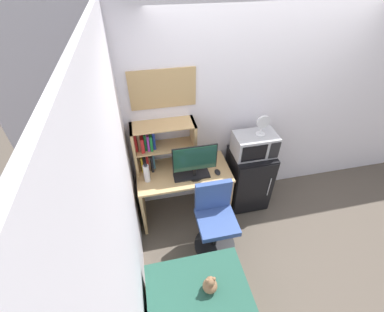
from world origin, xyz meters
name	(u,v)px	position (x,y,z in m)	size (l,w,h in m)	color
wall_back	(285,108)	(0.40, 0.02, 1.30)	(6.40, 0.04, 2.60)	silver
wall_left	(125,256)	(-1.62, -1.60, 1.30)	(0.04, 4.40, 2.60)	silver
desk	(184,185)	(-0.98, -0.30, 0.52)	(1.13, 0.59, 0.76)	tan
hutch_bookshelf	(155,146)	(-1.28, -0.12, 1.07)	(0.73, 0.27, 0.60)	tan
monitor	(195,160)	(-0.87, -0.40, 1.01)	(0.52, 0.20, 0.44)	black
keyboard	(192,175)	(-0.90, -0.40, 0.77)	(0.43, 0.15, 0.02)	black
computer_mouse	(217,172)	(-0.59, -0.41, 0.78)	(0.07, 0.11, 0.03)	black
water_bottle	(147,173)	(-1.42, -0.36, 0.88)	(0.07, 0.07, 0.25)	silver
mini_fridge	(248,179)	(-0.09, -0.28, 0.44)	(0.53, 0.49, 0.87)	black
microwave	(255,145)	(-0.09, -0.28, 1.01)	(0.51, 0.33, 0.28)	#ADADB2
desk_fan	(263,124)	(-0.04, -0.28, 1.30)	(0.16, 0.11, 0.26)	silver
desk_chair	(215,222)	(-0.72, -0.85, 0.41)	(0.50, 0.50, 0.91)	black
bed	(198,301)	(-1.10, -1.58, 0.23)	(0.97, 0.71, 0.46)	tan
teddy_bear	(210,285)	(-0.99, -1.59, 0.55)	(0.14, 0.14, 0.21)	#846042
wall_corkboard	(163,89)	(-1.13, -0.01, 1.72)	(0.71, 0.02, 0.43)	tan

